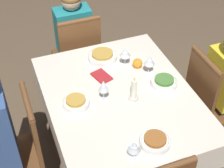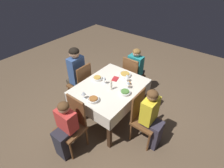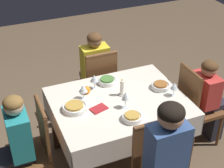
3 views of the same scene
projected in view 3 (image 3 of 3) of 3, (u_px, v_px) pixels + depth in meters
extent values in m
plane|color=brown|center=(118.00, 158.00, 3.56)|extent=(8.00, 8.00, 0.00)
cube|color=silver|center=(119.00, 102.00, 3.17)|extent=(1.22, 0.97, 0.04)
cube|color=silver|center=(101.00, 86.00, 3.61)|extent=(1.22, 0.01, 0.20)
cube|color=silver|center=(142.00, 144.00, 2.86)|extent=(1.22, 0.01, 0.20)
cube|color=silver|center=(174.00, 98.00, 3.43)|extent=(0.01, 0.97, 0.20)
cube|color=silver|center=(56.00, 128.00, 3.04)|extent=(0.01, 0.97, 0.20)
cube|color=#3D2616|center=(148.00, 98.00, 3.87)|extent=(0.06, 0.06, 0.70)
cube|color=#3D2616|center=(54.00, 121.00, 3.52)|extent=(0.06, 0.06, 0.70)
cube|color=#3D2616|center=(189.00, 144.00, 3.23)|extent=(0.06, 0.06, 0.70)
cube|color=brown|center=(152.00, 146.00, 2.74)|extent=(0.35, 0.03, 0.48)
cylinder|color=brown|center=(154.00, 123.00, 2.61)|extent=(0.34, 0.04, 0.04)
cube|color=brown|center=(97.00, 86.00, 3.96)|extent=(0.38, 0.38, 0.04)
cube|color=brown|center=(102.00, 74.00, 3.69)|extent=(0.35, 0.03, 0.48)
cylinder|color=brown|center=(101.00, 55.00, 3.56)|extent=(0.34, 0.04, 0.04)
cylinder|color=brown|center=(105.00, 91.00, 4.26)|extent=(0.03, 0.03, 0.40)
cylinder|color=brown|center=(80.00, 97.00, 4.15)|extent=(0.03, 0.03, 0.40)
cylinder|color=brown|center=(115.00, 106.00, 4.01)|extent=(0.03, 0.03, 0.40)
cylinder|color=brown|center=(89.00, 112.00, 3.90)|extent=(0.03, 0.03, 0.40)
cube|color=brown|center=(200.00, 109.00, 3.59)|extent=(0.38, 0.38, 0.04)
cube|color=brown|center=(189.00, 93.00, 3.39)|extent=(0.03, 0.35, 0.48)
cylinder|color=brown|center=(192.00, 72.00, 3.26)|extent=(0.04, 0.34, 0.04)
cylinder|color=brown|center=(219.00, 131.00, 3.63)|extent=(0.03, 0.03, 0.40)
cylinder|color=brown|center=(201.00, 113.00, 3.89)|extent=(0.03, 0.03, 0.40)
cylinder|color=brown|center=(193.00, 139.00, 3.52)|extent=(0.03, 0.03, 0.40)
cylinder|color=brown|center=(176.00, 120.00, 3.78)|extent=(0.03, 0.03, 0.40)
cube|color=brown|center=(27.00, 157.00, 3.00)|extent=(0.38, 0.38, 0.04)
cube|color=brown|center=(43.00, 130.00, 2.91)|extent=(0.03, 0.35, 0.48)
cylinder|color=brown|center=(40.00, 107.00, 2.79)|extent=(0.04, 0.34, 0.04)
cylinder|color=brown|center=(9.00, 168.00, 3.19)|extent=(0.03, 0.03, 0.40)
cylinder|color=brown|center=(44.00, 158.00, 3.30)|extent=(0.03, 0.03, 0.40)
cube|color=#38568E|center=(166.00, 155.00, 2.53)|extent=(0.30, 0.18, 0.54)
sphere|color=tan|center=(171.00, 116.00, 2.34)|extent=(0.19, 0.19, 0.19)
ellipsoid|color=black|center=(171.00, 112.00, 2.32)|extent=(0.19, 0.19, 0.13)
cube|color=#383342|center=(91.00, 91.00, 4.22)|extent=(0.23, 0.14, 0.44)
cube|color=#383342|center=(93.00, 78.00, 4.02)|extent=(0.24, 0.31, 0.06)
cube|color=yellow|center=(95.00, 63.00, 3.83)|extent=(0.30, 0.18, 0.41)
sphere|color=#9E7051|center=(94.00, 40.00, 3.68)|extent=(0.16, 0.16, 0.16)
ellipsoid|color=brown|center=(94.00, 38.00, 3.66)|extent=(0.16, 0.16, 0.11)
cube|color=#282833|center=(213.00, 120.00, 3.76)|extent=(0.14, 0.22, 0.44)
cube|color=#282833|center=(210.00, 103.00, 3.60)|extent=(0.31, 0.24, 0.06)
cube|color=red|center=(206.00, 89.00, 3.46)|extent=(0.18, 0.30, 0.33)
sphere|color=tan|center=(209.00, 69.00, 3.33)|extent=(0.16, 0.16, 0.16)
ellipsoid|color=brown|center=(210.00, 66.00, 3.32)|extent=(0.16, 0.16, 0.11)
cube|color=#282833|center=(13.00, 157.00, 2.93)|extent=(0.31, 0.24, 0.06)
cube|color=teal|center=(19.00, 133.00, 2.83)|extent=(0.18, 0.30, 0.41)
sphere|color=beige|center=(13.00, 106.00, 2.68)|extent=(0.16, 0.16, 0.16)
ellipsoid|color=brown|center=(13.00, 103.00, 2.67)|extent=(0.16, 0.16, 0.11)
cylinder|color=white|center=(132.00, 118.00, 2.92)|extent=(0.18, 0.18, 0.04)
torus|color=white|center=(132.00, 116.00, 2.90)|extent=(0.17, 0.17, 0.01)
cylinder|color=gold|center=(132.00, 115.00, 2.90)|extent=(0.13, 0.13, 0.02)
cylinder|color=white|center=(125.00, 107.00, 3.07)|extent=(0.06, 0.06, 0.00)
cylinder|color=white|center=(125.00, 103.00, 3.05)|extent=(0.01, 0.01, 0.08)
cone|color=white|center=(125.00, 96.00, 3.00)|extent=(0.07, 0.07, 0.08)
cylinder|color=white|center=(125.00, 97.00, 3.01)|extent=(0.04, 0.04, 0.04)
cylinder|color=white|center=(107.00, 81.00, 3.41)|extent=(0.18, 0.18, 0.04)
torus|color=white|center=(107.00, 80.00, 3.39)|extent=(0.18, 0.18, 0.01)
cylinder|color=#4C7F38|center=(107.00, 79.00, 3.39)|extent=(0.13, 0.13, 0.02)
cylinder|color=white|center=(94.00, 88.00, 3.33)|extent=(0.06, 0.06, 0.00)
cylinder|color=white|center=(94.00, 85.00, 3.31)|extent=(0.01, 0.01, 0.08)
cone|color=white|center=(94.00, 78.00, 3.27)|extent=(0.08, 0.08, 0.07)
cylinder|color=white|center=(94.00, 79.00, 3.28)|extent=(0.05, 0.05, 0.03)
cylinder|color=white|center=(160.00, 87.00, 3.33)|extent=(0.18, 0.18, 0.04)
torus|color=white|center=(161.00, 85.00, 3.32)|extent=(0.18, 0.18, 0.01)
cylinder|color=#995B28|center=(161.00, 84.00, 3.31)|extent=(0.13, 0.13, 0.02)
cylinder|color=white|center=(173.00, 95.00, 3.23)|extent=(0.06, 0.06, 0.00)
cylinder|color=white|center=(174.00, 92.00, 3.21)|extent=(0.01, 0.01, 0.07)
cone|color=white|center=(174.00, 86.00, 3.18)|extent=(0.07, 0.07, 0.06)
cylinder|color=white|center=(174.00, 87.00, 3.18)|extent=(0.04, 0.04, 0.03)
cylinder|color=white|center=(75.00, 108.00, 3.04)|extent=(0.22, 0.22, 0.04)
torus|color=white|center=(74.00, 106.00, 3.02)|extent=(0.22, 0.22, 0.01)
cylinder|color=gold|center=(74.00, 105.00, 3.02)|extent=(0.16, 0.16, 0.02)
cylinder|color=white|center=(84.00, 98.00, 3.19)|extent=(0.06, 0.06, 0.00)
cylinder|color=white|center=(83.00, 95.00, 3.17)|extent=(0.01, 0.01, 0.08)
cone|color=white|center=(83.00, 88.00, 3.13)|extent=(0.08, 0.08, 0.07)
cylinder|color=white|center=(83.00, 90.00, 3.13)|extent=(0.05, 0.05, 0.03)
cylinder|color=beige|center=(122.00, 95.00, 3.24)|extent=(0.07, 0.07, 0.01)
cylinder|color=white|center=(122.00, 88.00, 3.19)|extent=(0.04, 0.04, 0.15)
ellipsoid|color=#F9C64C|center=(122.00, 80.00, 3.15)|extent=(0.01, 0.01, 0.03)
sphere|color=orange|center=(87.00, 90.00, 3.25)|extent=(0.07, 0.07, 0.07)
cube|color=#AD2328|center=(99.00, 109.00, 3.05)|extent=(0.17, 0.14, 0.01)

